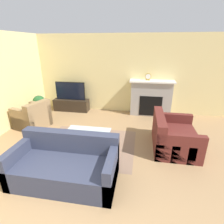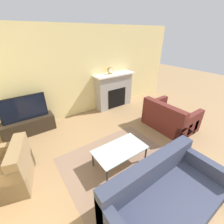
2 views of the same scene
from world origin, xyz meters
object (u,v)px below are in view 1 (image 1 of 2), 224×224
(couch_loveseat, at_px, (173,137))
(armchair_by_window, at_px, (33,118))
(tv, at_px, (70,91))
(coffee_table, at_px, (88,133))
(couch_sectional, at_px, (66,166))
(potted_plant, at_px, (40,105))
(mantel_clock, at_px, (148,77))

(couch_loveseat, distance_m, armchair_by_window, 3.98)
(tv, height_order, couch_loveseat, tv)
(tv, bearing_deg, coffee_table, -59.78)
(couch_sectional, distance_m, armchair_by_window, 2.65)
(couch_loveseat, xyz_separation_m, coffee_table, (-2.03, -0.28, 0.07))
(tv, height_order, armchair_by_window, tv)
(tv, distance_m, couch_sectional, 3.70)
(potted_plant, bearing_deg, tv, 41.73)
(couch_sectional, bearing_deg, mantel_clock, 67.17)
(tv, bearing_deg, mantel_clock, 1.61)
(potted_plant, bearing_deg, armchair_by_window, -73.07)
(tv, bearing_deg, couch_sectional, -69.74)
(coffee_table, distance_m, potted_plant, 2.67)
(couch_loveseat, xyz_separation_m, mantel_clock, (-0.61, 2.09, 1.06))
(tv, bearing_deg, armchair_by_window, -110.78)
(tv, xyz_separation_m, coffee_table, (1.34, -2.29, -0.40))
(tv, distance_m, couch_loveseat, 3.95)
(tv, bearing_deg, potted_plant, -138.27)
(tv, distance_m, coffee_table, 2.69)
(potted_plant, bearing_deg, couch_loveseat, -16.84)
(couch_sectional, bearing_deg, couch_loveseat, 34.36)
(tv, relative_size, mantel_clock, 4.64)
(couch_sectional, relative_size, couch_loveseat, 1.44)
(couch_sectional, bearing_deg, tv, 110.26)
(tv, xyz_separation_m, armchair_by_window, (-0.59, -1.54, -0.46))
(couch_sectional, relative_size, coffee_table, 1.74)
(couch_sectional, height_order, potted_plant, couch_sectional)
(tv, xyz_separation_m, mantel_clock, (2.75, 0.08, 0.59))
(couch_loveseat, distance_m, coffee_table, 2.05)
(coffee_table, height_order, potted_plant, potted_plant)
(tv, xyz_separation_m, potted_plant, (-0.83, -0.74, -0.33))
(potted_plant, height_order, mantel_clock, mantel_clock)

